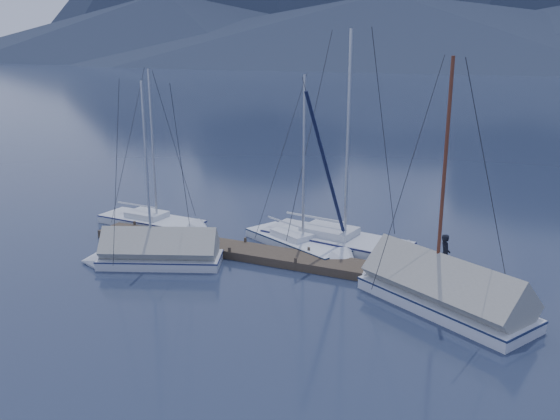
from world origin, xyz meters
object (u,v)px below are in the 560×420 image
(sailboat_open_right, at_px, (356,246))
(sailboat_open_left, at_px, (164,225))
(person, at_px, (445,255))
(sailboat_covered_near, at_px, (432,291))
(sailboat_covered_far, at_px, (149,255))
(sailboat_open_mid, at_px, (310,248))

(sailboat_open_right, bearing_deg, sailboat_open_left, -175.28)
(person, bearing_deg, sailboat_covered_near, 155.64)
(sailboat_open_left, distance_m, sailboat_covered_far, 5.06)
(sailboat_covered_near, xyz_separation_m, person, (0.04, 2.05, 0.67))
(sailboat_open_mid, relative_size, person, 5.22)
(sailboat_covered_far, xyz_separation_m, person, (11.23, 3.04, 0.73))
(sailboat_covered_near, bearing_deg, sailboat_open_left, 165.83)
(sailboat_covered_near, bearing_deg, sailboat_covered_far, -174.94)
(sailboat_covered_far, bearing_deg, sailboat_covered_near, 5.06)
(sailboat_open_left, distance_m, sailboat_covered_near, 14.05)
(sailboat_open_right, height_order, sailboat_covered_far, sailboat_open_right)
(sailboat_covered_near, height_order, person, sailboat_covered_near)
(sailboat_covered_near, height_order, sailboat_covered_far, sailboat_covered_near)
(sailboat_open_left, bearing_deg, person, -5.80)
(sailboat_covered_near, relative_size, sailboat_covered_far, 1.14)
(sailboat_open_mid, distance_m, person, 6.09)
(sailboat_open_left, xyz_separation_m, sailboat_open_mid, (7.77, -0.21, -0.00))
(sailboat_open_left, height_order, sailboat_open_right, sailboat_open_right)
(sailboat_open_left, xyz_separation_m, sailboat_open_right, (9.54, 0.79, 0.03))
(sailboat_open_mid, bearing_deg, sailboat_open_left, 178.44)
(sailboat_covered_near, distance_m, sailboat_covered_far, 11.23)
(sailboat_open_left, distance_m, sailboat_open_mid, 7.77)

